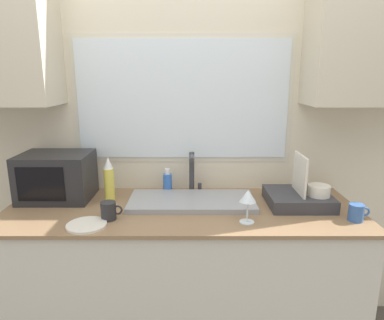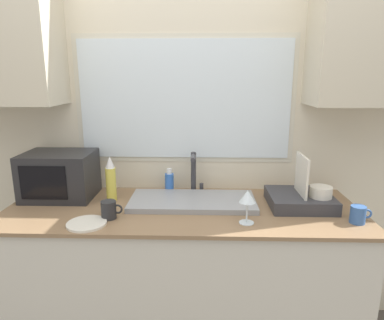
{
  "view_description": "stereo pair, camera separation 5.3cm",
  "coord_description": "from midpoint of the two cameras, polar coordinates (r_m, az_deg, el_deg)",
  "views": [
    {
      "loc": [
        0.06,
        -1.45,
        1.59
      ],
      "look_at": [
        0.05,
        0.3,
        1.16
      ],
      "focal_mm": 32.0,
      "sensor_mm": 36.0,
      "label": 1
    },
    {
      "loc": [
        0.11,
        -1.44,
        1.59
      ],
      "look_at": [
        0.05,
        0.3,
        1.16
      ],
      "focal_mm": 32.0,
      "sensor_mm": 36.0,
      "label": 2
    }
  ],
  "objects": [
    {
      "name": "wall_back",
      "position": [
        2.1,
        -0.47,
        9.54
      ],
      "size": [
        6.0,
        0.38,
        2.6
      ],
      "color": "beige",
      "rests_on": "ground_plane"
    },
    {
      "name": "small_plate",
      "position": [
        1.77,
        -16.32,
        -10.14
      ],
      "size": [
        0.19,
        0.19,
        0.01
      ],
      "color": "silver",
      "rests_on": "countertop"
    },
    {
      "name": "soap_bottle",
      "position": [
        2.13,
        -3.09,
        -3.73
      ],
      "size": [
        0.06,
        0.06,
        0.15
      ],
      "color": "blue",
      "rests_on": "countertop"
    },
    {
      "name": "wine_glass",
      "position": [
        1.7,
        10.12,
        -6.24
      ],
      "size": [
        0.08,
        0.08,
        0.17
      ],
      "color": "silver",
      "rests_on": "countertop"
    },
    {
      "name": "spray_bottle",
      "position": [
        2.03,
        -12.65,
        -3.18
      ],
      "size": [
        0.06,
        0.06,
        0.27
      ],
      "color": "#D8CC4C",
      "rests_on": "countertop"
    },
    {
      "name": "faucet",
      "position": [
        2.09,
        1.08,
        -1.71
      ],
      "size": [
        0.08,
        0.15,
        0.26
      ],
      "color": "#333338",
      "rests_on": "countertop"
    },
    {
      "name": "microwave",
      "position": [
        2.17,
        -20.55,
        -2.38
      ],
      "size": [
        0.4,
        0.31,
        0.27
      ],
      "color": "#232326",
      "rests_on": "countertop"
    },
    {
      "name": "mug_near_sink",
      "position": [
        1.8,
        -12.83,
        -8.1
      ],
      "size": [
        0.11,
        0.08,
        0.09
      ],
      "color": "#262628",
      "rests_on": "countertop"
    },
    {
      "name": "sink_basin",
      "position": [
        1.97,
        0.87,
        -6.87
      ],
      "size": [
        0.71,
        0.33,
        0.03
      ],
      "color": "gray",
      "rests_on": "countertop"
    },
    {
      "name": "dish_rack",
      "position": [
        2.02,
        18.56,
        -5.96
      ],
      "size": [
        0.35,
        0.32,
        0.29
      ],
      "color": "#333338",
      "rests_on": "countertop"
    },
    {
      "name": "countertop",
      "position": [
        2.12,
        -0.77,
        -19.04
      ],
      "size": [
        1.95,
        0.7,
        0.88
      ],
      "color": "beige",
      "rests_on": "ground_plane"
    },
    {
      "name": "mug_by_rack",
      "position": [
        1.91,
        26.7,
        -8.13
      ],
      "size": [
        0.11,
        0.07,
        0.09
      ],
      "color": "#335999",
      "rests_on": "countertop"
    }
  ]
}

